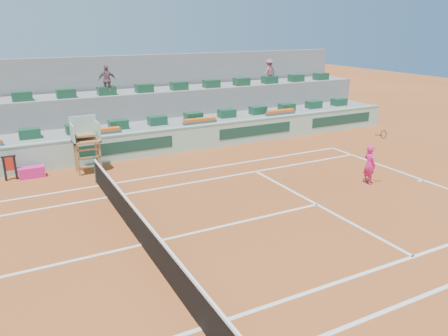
{
  "coord_description": "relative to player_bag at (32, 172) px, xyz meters",
  "views": [
    {
      "loc": [
        -3.12,
        -11.07,
        6.05
      ],
      "look_at": [
        4.0,
        2.5,
        1.0
      ],
      "focal_mm": 35.0,
      "sensor_mm": 36.0,
      "label": 1
    }
  ],
  "objects": [
    {
      "name": "ground",
      "position": [
        2.23,
        -7.8,
        -0.22
      ],
      "size": [
        90.0,
        90.0,
        0.0
      ],
      "primitive_type": "plane",
      "color": "#95461D",
      "rests_on": "ground"
    },
    {
      "name": "seating_tier_lower",
      "position": [
        2.23,
        2.9,
        0.38
      ],
      "size": [
        36.0,
        4.0,
        1.2
      ],
      "primitive_type": "cube",
      "color": "gray",
      "rests_on": "ground"
    },
    {
      "name": "seating_tier_upper",
      "position": [
        2.23,
        4.5,
        1.08
      ],
      "size": [
        36.0,
        2.4,
        2.6
      ],
      "primitive_type": "cube",
      "color": "gray",
      "rests_on": "ground"
    },
    {
      "name": "stadium_back_wall",
      "position": [
        2.23,
        6.1,
        1.98
      ],
      "size": [
        36.0,
        0.4,
        4.4
      ],
      "primitive_type": "cube",
      "color": "gray",
      "rests_on": "ground"
    },
    {
      "name": "player_bag",
      "position": [
        0.0,
        0.0,
        0.0
      ],
      "size": [
        1.01,
        0.45,
        0.45
      ],
      "primitive_type": "cube",
      "color": "#E71E82",
      "rests_on": "ground"
    },
    {
      "name": "spectator_mid",
      "position": [
        4.26,
        3.7,
        3.14
      ],
      "size": [
        0.93,
        0.48,
        1.53
      ],
      "primitive_type": "imported",
      "rotation": [
        0.0,
        0.0,
        3.02
      ],
      "color": "#7C525D",
      "rests_on": "seating_tier_upper"
    },
    {
      "name": "spectator_right",
      "position": [
        14.22,
        3.97,
        3.11
      ],
      "size": [
        1.05,
        0.76,
        1.46
      ],
      "primitive_type": "imported",
      "rotation": [
        0.0,
        0.0,
        3.39
      ],
      "color": "#A55268",
      "rests_on": "seating_tier_upper"
    },
    {
      "name": "court_lines",
      "position": [
        2.23,
        -7.8,
        -0.22
      ],
      "size": [
        23.89,
        11.09,
        0.01
      ],
      "color": "white",
      "rests_on": "ground"
    },
    {
      "name": "tennis_net",
      "position": [
        2.23,
        -7.8,
        0.3
      ],
      "size": [
        0.1,
        11.97,
        1.1
      ],
      "color": "black",
      "rests_on": "ground"
    },
    {
      "name": "advertising_hoarding",
      "position": [
        2.26,
        0.7,
        0.41
      ],
      "size": [
        36.0,
        0.34,
        1.26
      ],
      "color": "#9DC5B2",
      "rests_on": "ground"
    },
    {
      "name": "umpire_chair",
      "position": [
        2.23,
        -0.3,
        1.32
      ],
      "size": [
        1.1,
        0.9,
        2.4
      ],
      "color": "#8D5E35",
      "rests_on": "ground"
    },
    {
      "name": "seat_row_lower",
      "position": [
        2.23,
        2.0,
        1.2
      ],
      "size": [
        32.9,
        0.6,
        0.44
      ],
      "color": "#17452C",
      "rests_on": "seating_tier_lower"
    },
    {
      "name": "seat_row_upper",
      "position": [
        2.23,
        3.9,
        2.6
      ],
      "size": [
        32.9,
        0.6,
        0.44
      ],
      "color": "#17452C",
      "rests_on": "seating_tier_upper"
    },
    {
      "name": "flower_planters",
      "position": [
        0.73,
        1.2,
        1.11
      ],
      "size": [
        26.8,
        0.36,
        0.28
      ],
      "color": "#515151",
      "rests_on": "seating_tier_lower"
    },
    {
      "name": "towel_rack",
      "position": [
        -0.78,
        0.03,
        0.38
      ],
      "size": [
        0.55,
        0.09,
        1.03
      ],
      "color": "black",
      "rests_on": "ground"
    },
    {
      "name": "tennis_player",
      "position": [
        11.84,
        -7.01,
        0.57
      ],
      "size": [
        0.41,
        0.86,
        2.28
      ],
      "color": "#E71E82",
      "rests_on": "ground"
    }
  ]
}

